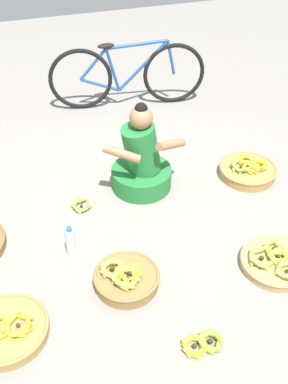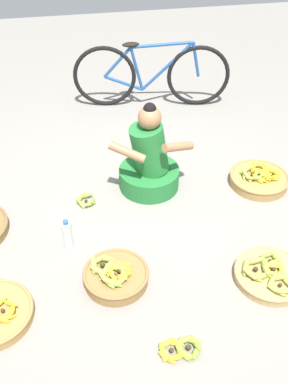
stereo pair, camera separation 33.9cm
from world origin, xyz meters
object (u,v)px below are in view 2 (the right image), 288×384
(bicycle_leaning, at_px, (151,75))
(loose_bananas_near_vendor, at_px, (86,200))
(loose_bananas_back_center, at_px, (181,349))
(vendor_woman_front, at_px, (149,162))
(water_bottle, at_px, (67,235))
(banana_basket_front_center, at_px, (270,274))
(banana_basket_mid_left, at_px, (259,178))
(banana_basket_front_right, at_px, (115,275))

(bicycle_leaning, height_order, loose_bananas_near_vendor, bicycle_leaning)
(loose_bananas_near_vendor, bearing_deg, loose_bananas_back_center, -73.20)
(vendor_woman_front, height_order, water_bottle, vendor_woman_front)
(water_bottle, bearing_deg, loose_bananas_back_center, -58.23)
(banana_basket_front_center, height_order, banana_basket_mid_left, banana_basket_mid_left)
(bicycle_leaning, bearing_deg, banana_basket_front_right, -106.61)
(banana_basket_front_right, xyz_separation_m, banana_basket_mid_left, (1.39, 0.87, -0.00))
(banana_basket_mid_left, distance_m, loose_bananas_back_center, 1.82)
(banana_basket_front_right, distance_m, loose_bananas_near_vendor, 0.89)
(vendor_woman_front, bearing_deg, loose_bananas_back_center, -94.03)
(bicycle_leaning, bearing_deg, water_bottle, -116.63)
(vendor_woman_front, bearing_deg, water_bottle, -140.07)
(banana_basket_front_right, height_order, loose_bananas_back_center, banana_basket_front_right)
(vendor_woman_front, distance_m, water_bottle, 0.97)
(bicycle_leaning, height_order, banana_basket_mid_left, bicycle_leaning)
(bicycle_leaning, distance_m, banana_basket_front_center, 2.67)
(banana_basket_mid_left, height_order, water_bottle, water_bottle)
(banana_basket_front_right, bearing_deg, loose_bananas_near_vendor, 98.38)
(banana_basket_mid_left, distance_m, water_bottle, 1.76)
(vendor_woman_front, relative_size, banana_basket_mid_left, 1.58)
(vendor_woman_front, bearing_deg, banana_basket_front_right, -113.22)
(loose_bananas_near_vendor, bearing_deg, water_bottle, -109.36)
(bicycle_leaning, height_order, water_bottle, bicycle_leaning)
(vendor_woman_front, bearing_deg, banana_basket_front_center, -62.02)
(banana_basket_front_right, relative_size, banana_basket_mid_left, 0.89)
(vendor_woman_front, height_order, loose_bananas_near_vendor, vendor_woman_front)
(banana_basket_mid_left, xyz_separation_m, water_bottle, (-1.69, -0.47, 0.06))
(banana_basket_front_center, bearing_deg, water_bottle, 157.39)
(vendor_woman_front, relative_size, water_bottle, 3.08)
(banana_basket_mid_left, xyz_separation_m, loose_bananas_near_vendor, (-1.52, 0.02, -0.03))
(bicycle_leaning, bearing_deg, banana_basket_front_center, -82.90)
(loose_bananas_back_center, distance_m, water_bottle, 1.18)
(vendor_woman_front, relative_size, banana_basket_front_center, 1.60)
(bicycle_leaning, bearing_deg, vendor_woman_front, -101.70)
(loose_bananas_back_center, relative_size, water_bottle, 1.12)
(water_bottle, bearing_deg, banana_basket_front_right, -52.73)
(banana_basket_front_right, bearing_deg, loose_bananas_back_center, -62.21)
(bicycle_leaning, relative_size, loose_bananas_near_vendor, 8.77)
(banana_basket_front_right, distance_m, loose_bananas_back_center, 0.69)
(banana_basket_mid_left, bearing_deg, water_bottle, -164.52)
(vendor_woman_front, height_order, banana_basket_front_right, vendor_woman_front)
(vendor_woman_front, xyz_separation_m, water_bottle, (-0.74, -0.62, -0.14))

